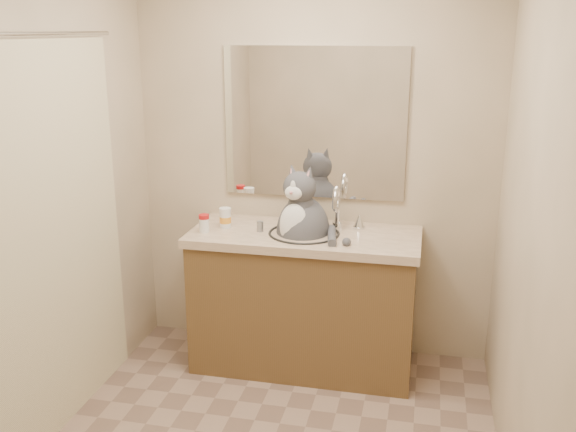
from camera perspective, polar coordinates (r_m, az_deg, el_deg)
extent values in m
cube|color=beige|center=(3.93, 2.34, 4.65)|extent=(2.20, 0.01, 2.40)
cube|color=beige|center=(1.65, -13.74, -12.85)|extent=(2.20, 0.01, 2.40)
cube|color=beige|center=(3.20, -21.85, 0.77)|extent=(0.01, 2.50, 2.40)
cube|color=beige|center=(2.69, 21.11, -1.93)|extent=(0.01, 2.50, 2.40)
cube|color=brown|center=(3.90, 1.45, -7.79)|extent=(1.30, 0.55, 0.80)
cube|color=beige|center=(3.75, 1.49, -1.84)|extent=(1.34, 0.59, 0.05)
torus|color=black|center=(3.72, 1.44, -1.54)|extent=(0.42, 0.42, 0.02)
ellipsoid|color=white|center=(3.75, 1.43, -2.66)|extent=(0.40, 0.40, 0.15)
cylinder|color=silver|center=(3.83, 4.43, 0.45)|extent=(0.03, 0.03, 0.18)
torus|color=silver|center=(3.74, 4.32, 1.51)|extent=(0.03, 0.16, 0.16)
cone|color=silver|center=(3.83, 6.34, -0.39)|extent=(0.06, 0.06, 0.08)
cube|color=white|center=(3.87, 2.33, 8.22)|extent=(1.10, 0.02, 0.90)
cube|color=beige|center=(3.30, -19.75, -2.18)|extent=(0.01, 1.20, 1.90)
cylinder|color=silver|center=(3.15, -21.47, 14.83)|extent=(0.02, 1.30, 0.02)
ellipsoid|color=#48494E|center=(3.76, 1.35, -1.41)|extent=(0.39, 0.41, 0.42)
ellipsoid|color=silver|center=(3.64, 0.56, -0.92)|extent=(0.19, 0.14, 0.26)
ellipsoid|color=#48494E|center=(3.64, 1.04, 2.57)|extent=(0.23, 0.21, 0.18)
ellipsoid|color=silver|center=(3.58, 0.48, 2.07)|extent=(0.11, 0.07, 0.08)
sphere|color=#D88C8C|center=(3.55, 0.27, 2.09)|extent=(0.02, 0.02, 0.02)
cone|color=#48494E|center=(3.66, 0.39, 4.02)|extent=(0.09, 0.08, 0.09)
cone|color=#48494E|center=(3.61, 1.90, 3.85)|extent=(0.09, 0.08, 0.09)
cylinder|color=#48494E|center=(3.63, 3.92, -1.76)|extent=(0.09, 0.28, 0.05)
cylinder|color=white|center=(3.77, -7.45, -0.82)|extent=(0.07, 0.07, 0.08)
cylinder|color=#B71316|center=(3.76, -7.48, -0.05)|extent=(0.07, 0.07, 0.02)
cylinder|color=white|center=(3.84, -5.59, -0.32)|extent=(0.09, 0.09, 0.10)
cylinder|color=orange|center=(3.84, -5.59, -0.32)|extent=(0.09, 0.09, 0.04)
cylinder|color=white|center=(3.83, -5.61, 0.53)|extent=(0.09, 0.09, 0.02)
cylinder|color=gray|center=(3.76, -2.50, -0.93)|extent=(0.05, 0.05, 0.06)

